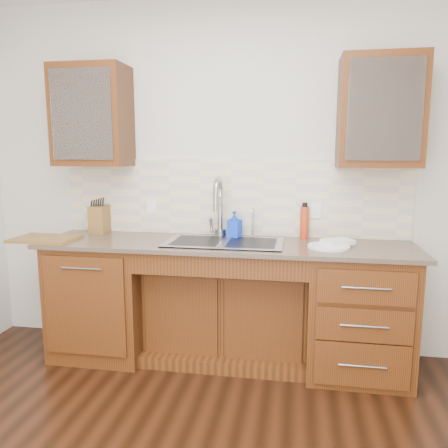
% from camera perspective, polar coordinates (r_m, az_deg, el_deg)
% --- Properties ---
extents(wall_back, '(4.00, 0.10, 2.70)m').
position_cam_1_polar(wall_back, '(3.46, 1.12, 5.98)').
color(wall_back, beige).
rests_on(wall_back, ground).
extents(base_cabinet_left, '(0.70, 0.62, 0.88)m').
position_cam_1_polar(base_cabinet_left, '(3.57, -15.30, -9.17)').
color(base_cabinet_left, '#593014').
rests_on(base_cabinet_left, ground).
extents(base_cabinet_center, '(1.20, 0.44, 0.70)m').
position_cam_1_polar(base_cabinet_center, '(3.41, 0.38, -11.32)').
color(base_cabinet_center, '#593014').
rests_on(base_cabinet_center, ground).
extents(base_cabinet_right, '(0.70, 0.62, 0.88)m').
position_cam_1_polar(base_cabinet_right, '(3.28, 17.01, -10.91)').
color(base_cabinet_right, '#593014').
rests_on(base_cabinet_right, ground).
extents(countertop, '(2.70, 0.65, 0.03)m').
position_cam_1_polar(countertop, '(3.16, 0.08, -2.70)').
color(countertop, '#84705B').
rests_on(countertop, base_cabinet_left).
extents(backsplash, '(2.70, 0.02, 0.59)m').
position_cam_1_polar(backsplash, '(3.41, 0.96, 3.49)').
color(backsplash, beige).
rests_on(backsplash, wall_back).
extents(sink, '(0.84, 0.46, 0.19)m').
position_cam_1_polar(sink, '(3.16, 0.03, -4.00)').
color(sink, '#9E9EA5').
rests_on(sink, countertop).
extents(faucet, '(0.04, 0.04, 0.40)m').
position_cam_1_polar(faucet, '(3.34, -0.49, 1.71)').
color(faucet, '#999993').
rests_on(faucet, countertop).
extents(filter_tap, '(0.02, 0.02, 0.24)m').
position_cam_1_polar(filter_tap, '(3.33, 3.79, 0.27)').
color(filter_tap, '#999993').
rests_on(filter_tap, countertop).
extents(upper_cabinet_left, '(0.55, 0.34, 0.75)m').
position_cam_1_polar(upper_cabinet_left, '(3.57, -16.81, 13.32)').
color(upper_cabinet_left, '#593014').
rests_on(upper_cabinet_left, wall_back).
extents(upper_cabinet_right, '(0.55, 0.34, 0.75)m').
position_cam_1_polar(upper_cabinet_right, '(3.25, 19.70, 13.60)').
color(upper_cabinet_right, '#593014').
rests_on(upper_cabinet_right, wall_back).
extents(outlet_left, '(0.08, 0.01, 0.12)m').
position_cam_1_polar(outlet_left, '(3.57, -9.46, 2.24)').
color(outlet_left, white).
rests_on(outlet_left, backsplash).
extents(outlet_right, '(0.08, 0.01, 0.12)m').
position_cam_1_polar(outlet_right, '(3.37, 11.90, 1.76)').
color(outlet_right, white).
rests_on(outlet_right, backsplash).
extents(soap_bottle, '(0.11, 0.12, 0.21)m').
position_cam_1_polar(soap_bottle, '(3.31, 1.38, -0.07)').
color(soap_bottle, blue).
rests_on(soap_bottle, countertop).
extents(water_bottle, '(0.08, 0.08, 0.24)m').
position_cam_1_polar(water_bottle, '(3.34, 10.45, 0.18)').
color(water_bottle, '#B53413').
rests_on(water_bottle, countertop).
extents(plate, '(0.30, 0.30, 0.02)m').
position_cam_1_polar(plate, '(3.07, 13.52, -2.87)').
color(plate, white).
rests_on(plate, countertop).
extents(dish_towel, '(0.24, 0.23, 0.03)m').
position_cam_1_polar(dish_towel, '(3.14, 14.62, -2.24)').
color(dish_towel, white).
rests_on(dish_towel, plate).
extents(knife_block, '(0.12, 0.20, 0.22)m').
position_cam_1_polar(knife_block, '(3.67, -15.86, 0.63)').
color(knife_block, '#996546').
rests_on(knife_block, countertop).
extents(cutting_board, '(0.46, 0.32, 0.02)m').
position_cam_1_polar(cutting_board, '(3.50, -22.32, -1.78)').
color(cutting_board, olive).
rests_on(cutting_board, countertop).
extents(cup_left_a, '(0.16, 0.16, 0.10)m').
position_cam_1_polar(cup_left_a, '(3.59, -17.49, 12.44)').
color(cup_left_a, white).
rests_on(cup_left_a, upper_cabinet_left).
extents(cup_left_b, '(0.10, 0.10, 0.09)m').
position_cam_1_polar(cup_left_b, '(3.52, -15.32, 12.55)').
color(cup_left_b, white).
rests_on(cup_left_b, upper_cabinet_left).
extents(cup_right_a, '(0.14, 0.14, 0.10)m').
position_cam_1_polar(cup_right_a, '(3.24, 18.61, 12.76)').
color(cup_right_a, white).
rests_on(cup_right_a, upper_cabinet_right).
extents(cup_right_b, '(0.12, 0.12, 0.10)m').
position_cam_1_polar(cup_right_b, '(3.26, 21.26, 12.58)').
color(cup_right_b, silver).
rests_on(cup_right_b, upper_cabinet_right).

